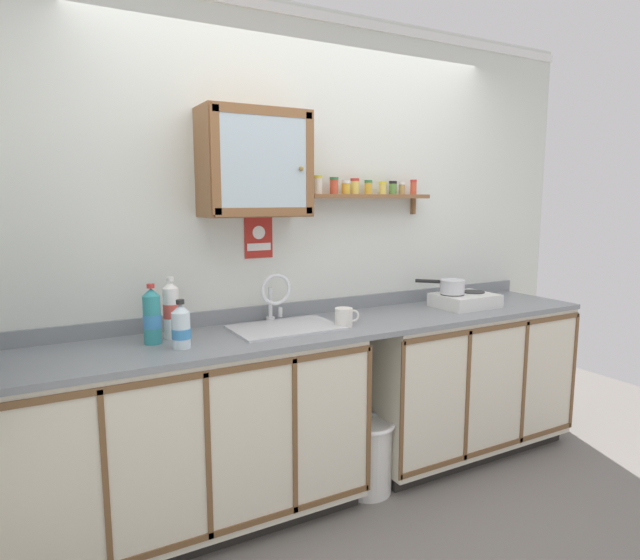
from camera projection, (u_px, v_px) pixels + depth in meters
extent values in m
plane|color=slate|center=(370.00, 519.00, 2.78)|extent=(6.37, 6.37, 0.00)
cube|color=silver|center=(307.00, 249.00, 3.17)|extent=(3.97, 0.05, 2.68)
cube|color=white|center=(309.00, 14.00, 2.95)|extent=(3.97, 0.02, 0.05)
cube|color=black|center=(191.00, 517.00, 2.73)|extent=(1.67, 0.53, 0.08)
cube|color=beige|center=(190.00, 433.00, 2.63)|extent=(1.70, 0.59, 0.85)
cube|color=brown|center=(206.00, 374.00, 2.32)|extent=(1.70, 0.01, 0.03)
cube|color=brown|center=(211.00, 536.00, 2.43)|extent=(1.70, 0.01, 0.03)
cube|color=brown|center=(106.00, 482.00, 2.17)|extent=(0.02, 0.01, 0.78)
cube|color=brown|center=(208.00, 458.00, 2.37)|extent=(0.02, 0.01, 0.78)
cube|color=brown|center=(295.00, 437.00, 2.58)|extent=(0.02, 0.01, 0.78)
cube|color=brown|center=(369.00, 420.00, 2.78)|extent=(0.02, 0.01, 0.78)
cube|color=black|center=(456.00, 441.00, 3.57)|extent=(1.39, 0.53, 0.08)
cube|color=beige|center=(462.00, 376.00, 3.48)|extent=(1.42, 0.59, 0.85)
cube|color=brown|center=(500.00, 327.00, 3.16)|extent=(1.42, 0.01, 0.03)
cube|color=brown|center=(494.00, 448.00, 3.28)|extent=(1.42, 0.01, 0.03)
cube|color=brown|center=(402.00, 412.00, 2.88)|extent=(0.02, 0.01, 0.78)
cube|color=brown|center=(468.00, 397.00, 3.11)|extent=(0.02, 0.01, 0.78)
cube|color=brown|center=(524.00, 383.00, 3.33)|extent=(0.02, 0.01, 0.78)
cube|color=brown|center=(574.00, 371.00, 3.56)|extent=(0.02, 0.01, 0.78)
cube|color=gray|center=(334.00, 326.00, 2.96)|extent=(3.33, 0.62, 0.03)
cube|color=gray|center=(310.00, 307.00, 3.19)|extent=(3.33, 0.02, 0.08)
cube|color=silver|center=(286.00, 328.00, 2.83)|extent=(0.55, 0.36, 0.01)
cube|color=slate|center=(286.00, 350.00, 2.85)|extent=(0.47, 0.29, 0.01)
cube|color=slate|center=(274.00, 334.00, 2.97)|extent=(0.47, 0.01, 0.12)
cube|color=slate|center=(298.00, 347.00, 2.71)|extent=(0.47, 0.01, 0.12)
cylinder|color=#4C4C51|center=(286.00, 350.00, 2.85)|extent=(0.04, 0.04, 0.01)
cylinder|color=silver|center=(271.00, 319.00, 3.01)|extent=(0.05, 0.05, 0.02)
cylinder|color=silver|center=(270.00, 302.00, 2.99)|extent=(0.02, 0.02, 0.17)
torus|color=silver|center=(276.00, 289.00, 2.91)|extent=(0.18, 0.02, 0.18)
cylinder|color=silver|center=(280.00, 312.00, 3.03)|extent=(0.02, 0.02, 0.06)
cube|color=silver|center=(465.00, 300.00, 3.40)|extent=(0.37, 0.29, 0.08)
cylinder|color=#2D2D2D|center=(452.00, 294.00, 3.37)|extent=(0.15, 0.15, 0.01)
cylinder|color=#2D2D2D|center=(473.00, 292.00, 3.46)|extent=(0.15, 0.15, 0.01)
cylinder|color=black|center=(470.00, 305.00, 3.25)|extent=(0.03, 0.02, 0.03)
cylinder|color=black|center=(491.00, 303.00, 3.33)|extent=(0.03, 0.02, 0.03)
cylinder|color=silver|center=(452.00, 287.00, 3.36)|extent=(0.15, 0.15, 0.09)
torus|color=silver|center=(453.00, 280.00, 3.36)|extent=(0.16, 0.16, 0.01)
cylinder|color=black|center=(428.00, 281.00, 3.40)|extent=(0.12, 0.12, 0.02)
cylinder|color=teal|center=(152.00, 320.00, 2.53)|extent=(0.08, 0.08, 0.23)
cone|color=teal|center=(151.00, 292.00, 2.51)|extent=(0.08, 0.08, 0.04)
cylinder|color=red|center=(151.00, 286.00, 2.51)|extent=(0.04, 0.04, 0.02)
cylinder|color=#3F8CCC|center=(152.00, 321.00, 2.53)|extent=(0.08, 0.08, 0.06)
cylinder|color=silver|center=(181.00, 330.00, 2.46)|extent=(0.08, 0.08, 0.17)
cone|color=silver|center=(180.00, 308.00, 2.44)|extent=(0.08, 0.08, 0.04)
cylinder|color=#262626|center=(180.00, 302.00, 2.44)|extent=(0.04, 0.04, 0.02)
cylinder|color=#3F8CCC|center=(181.00, 333.00, 2.46)|extent=(0.09, 0.09, 0.05)
cylinder|color=white|center=(171.00, 313.00, 2.63)|extent=(0.08, 0.08, 0.25)
cone|color=white|center=(170.00, 285.00, 2.61)|extent=(0.07, 0.07, 0.03)
cylinder|color=white|center=(170.00, 279.00, 2.60)|extent=(0.03, 0.03, 0.02)
cylinder|color=#D84C3F|center=(171.00, 311.00, 2.63)|extent=(0.08, 0.08, 0.07)
cylinder|color=white|center=(344.00, 317.00, 2.88)|extent=(0.09, 0.09, 0.10)
torus|color=white|center=(353.00, 316.00, 2.89)|extent=(0.07, 0.03, 0.07)
cube|color=brown|center=(255.00, 164.00, 2.79)|extent=(0.56, 0.25, 0.55)
cube|color=silver|center=(265.00, 162.00, 2.67)|extent=(0.46, 0.01, 0.45)
cube|color=brown|center=(215.00, 160.00, 2.55)|extent=(0.04, 0.01, 0.51)
cube|color=brown|center=(310.00, 164.00, 2.79)|extent=(0.04, 0.01, 0.51)
cube|color=brown|center=(264.00, 111.00, 2.63)|extent=(0.53, 0.01, 0.04)
cube|color=brown|center=(265.00, 212.00, 2.71)|extent=(0.53, 0.01, 0.04)
sphere|color=olive|center=(301.00, 169.00, 2.76)|extent=(0.02, 0.02, 0.02)
cube|color=brown|center=(369.00, 196.00, 3.22)|extent=(0.81, 0.14, 0.02)
cube|color=brown|center=(309.00, 207.00, 3.10)|extent=(0.02, 0.03, 0.10)
cube|color=brown|center=(413.00, 206.00, 3.46)|extent=(0.02, 0.03, 0.10)
cylinder|color=silver|center=(318.00, 186.00, 3.06)|extent=(0.05, 0.05, 0.09)
cylinder|color=yellow|center=(318.00, 177.00, 3.05)|extent=(0.05, 0.05, 0.02)
cylinder|color=#CC4C33|center=(334.00, 187.00, 3.09)|extent=(0.05, 0.05, 0.08)
cylinder|color=#33723F|center=(334.00, 179.00, 3.08)|extent=(0.05, 0.05, 0.02)
cylinder|color=gold|center=(346.00, 189.00, 3.12)|extent=(0.05, 0.05, 0.06)
cylinder|color=white|center=(346.00, 182.00, 3.12)|extent=(0.05, 0.05, 0.02)
cylinder|color=#E0C659|center=(355.00, 188.00, 3.18)|extent=(0.05, 0.05, 0.08)
cylinder|color=red|center=(355.00, 180.00, 3.17)|extent=(0.05, 0.05, 0.02)
cylinder|color=gold|center=(368.00, 189.00, 3.22)|extent=(0.05, 0.05, 0.07)
cylinder|color=#33723F|center=(368.00, 181.00, 3.21)|extent=(0.05, 0.05, 0.02)
cylinder|color=#E0C659|center=(383.00, 189.00, 3.26)|extent=(0.05, 0.05, 0.06)
cylinder|color=yellow|center=(383.00, 183.00, 3.25)|extent=(0.05, 0.05, 0.02)
cylinder|color=#598C3F|center=(393.00, 189.00, 3.30)|extent=(0.05, 0.05, 0.07)
cylinder|color=black|center=(393.00, 182.00, 3.30)|extent=(0.05, 0.05, 0.02)
cylinder|color=tan|center=(402.00, 190.00, 3.34)|extent=(0.04, 0.04, 0.06)
cylinder|color=white|center=(402.00, 183.00, 3.33)|extent=(0.04, 0.04, 0.02)
cylinder|color=#CC4C33|center=(413.00, 188.00, 3.36)|extent=(0.04, 0.04, 0.08)
cylinder|color=red|center=(414.00, 181.00, 3.36)|extent=(0.04, 0.04, 0.02)
cube|color=#B2261E|center=(259.00, 238.00, 2.98)|extent=(0.16, 0.01, 0.23)
cube|color=white|center=(259.00, 247.00, 2.99)|extent=(0.14, 0.00, 0.04)
cylinder|color=white|center=(259.00, 233.00, 2.97)|extent=(0.07, 0.00, 0.07)
cylinder|color=silver|center=(368.00, 458.00, 3.01)|extent=(0.26, 0.26, 0.40)
torus|color=white|center=(368.00, 424.00, 2.98)|extent=(0.30, 0.30, 0.03)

